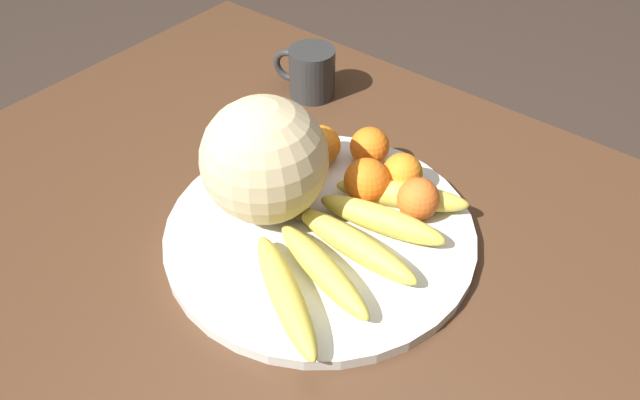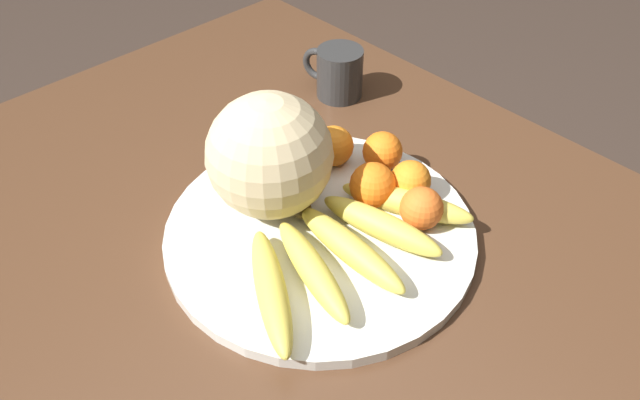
% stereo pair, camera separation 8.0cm
% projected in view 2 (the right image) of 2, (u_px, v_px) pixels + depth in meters
% --- Properties ---
extents(kitchen_table, '(1.25, 0.92, 0.73)m').
position_uv_depth(kitchen_table, '(316.00, 298.00, 0.89)').
color(kitchen_table, '#4C301E').
rests_on(kitchen_table, ground_plane).
extents(fruit_bowl, '(0.41, 0.41, 0.02)m').
position_uv_depth(fruit_bowl, '(320.00, 232.00, 0.84)').
color(fruit_bowl, silver).
rests_on(fruit_bowl, kitchen_table).
extents(melon, '(0.17, 0.17, 0.17)m').
position_uv_depth(melon, '(270.00, 155.00, 0.81)').
color(melon, beige).
rests_on(melon, fruit_bowl).
extents(banana_bunch, '(0.20, 0.35, 0.04)m').
position_uv_depth(banana_bunch, '(346.00, 245.00, 0.78)').
color(banana_bunch, '#473819').
rests_on(banana_bunch, fruit_bowl).
extents(orange_front_left, '(0.06, 0.06, 0.06)m').
position_uv_depth(orange_front_left, '(382.00, 151.00, 0.90)').
color(orange_front_left, orange).
rests_on(orange_front_left, fruit_bowl).
extents(orange_front_right, '(0.06, 0.06, 0.06)m').
position_uv_depth(orange_front_right, '(410.00, 181.00, 0.86)').
color(orange_front_right, orange).
rests_on(orange_front_right, fruit_bowl).
extents(orange_mid_center, '(0.06, 0.06, 0.06)m').
position_uv_depth(orange_mid_center, '(333.00, 146.00, 0.91)').
color(orange_mid_center, orange).
rests_on(orange_mid_center, fruit_bowl).
extents(orange_back_left, '(0.06, 0.06, 0.06)m').
position_uv_depth(orange_back_left, '(371.00, 184.00, 0.85)').
color(orange_back_left, orange).
rests_on(orange_back_left, fruit_bowl).
extents(orange_back_right, '(0.06, 0.06, 0.06)m').
position_uv_depth(orange_back_right, '(421.00, 208.00, 0.82)').
color(orange_back_right, orange).
rests_on(orange_back_right, fruit_bowl).
extents(produce_tag, '(0.08, 0.07, 0.00)m').
position_uv_depth(produce_tag, '(392.00, 215.00, 0.85)').
color(produce_tag, white).
rests_on(produce_tag, fruit_bowl).
extents(ceramic_mug, '(0.11, 0.08, 0.09)m').
position_uv_depth(ceramic_mug, '(338.00, 72.00, 1.07)').
color(ceramic_mug, '#2D2D2D').
rests_on(ceramic_mug, kitchen_table).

